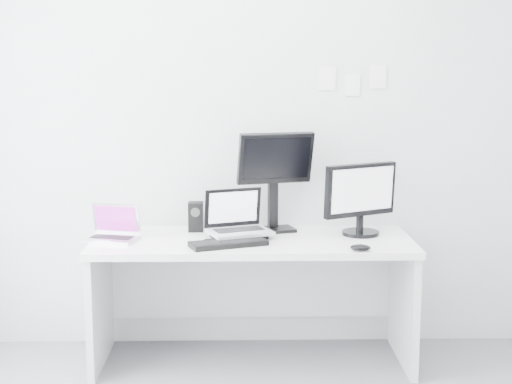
% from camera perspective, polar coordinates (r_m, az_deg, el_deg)
% --- Properties ---
extents(back_wall, '(3.60, 0.00, 3.60)m').
position_cam_1_polar(back_wall, '(4.50, -0.35, 5.17)').
color(back_wall, silver).
rests_on(back_wall, ground).
extents(desk, '(1.80, 0.70, 0.73)m').
position_cam_1_polar(desk, '(4.34, -0.27, -8.25)').
color(desk, white).
rests_on(desk, ground).
extents(macbook, '(0.32, 0.27, 0.21)m').
position_cam_1_polar(macbook, '(4.25, -10.95, -2.27)').
color(macbook, silver).
rests_on(macbook, desk).
extents(speaker, '(0.11, 0.11, 0.17)m').
position_cam_1_polar(speaker, '(4.44, -4.58, -1.88)').
color(speaker, black).
rests_on(speaker, desk).
extents(dell_laptop, '(0.41, 0.36, 0.28)m').
position_cam_1_polar(dell_laptop, '(4.23, -1.25, -1.67)').
color(dell_laptop, '#B3B6BA').
rests_on(dell_laptop, desk).
extents(rear_monitor, '(0.47, 0.28, 0.60)m').
position_cam_1_polar(rear_monitor, '(4.38, 1.40, 0.86)').
color(rear_monitor, black).
rests_on(rear_monitor, desk).
extents(samsung_monitor, '(0.51, 0.41, 0.43)m').
position_cam_1_polar(samsung_monitor, '(4.35, 7.98, -0.47)').
color(samsung_monitor, black).
rests_on(samsung_monitor, desk).
extents(keyboard, '(0.44, 0.28, 0.03)m').
position_cam_1_polar(keyboard, '(4.07, -2.10, -3.92)').
color(keyboard, black).
rests_on(keyboard, desk).
extents(mouse, '(0.12, 0.08, 0.04)m').
position_cam_1_polar(mouse, '(4.00, 7.91, -4.19)').
color(mouse, black).
rests_on(mouse, desk).
extents(wall_note_0, '(0.10, 0.00, 0.14)m').
position_cam_1_polar(wall_note_0, '(4.51, 5.43, 8.57)').
color(wall_note_0, white).
rests_on(wall_note_0, back_wall).
extents(wall_note_1, '(0.09, 0.00, 0.13)m').
position_cam_1_polar(wall_note_1, '(4.53, 7.33, 8.03)').
color(wall_note_1, white).
rests_on(wall_note_1, back_wall).
extents(wall_note_2, '(0.10, 0.00, 0.14)m').
position_cam_1_polar(wall_note_2, '(4.56, 9.23, 8.62)').
color(wall_note_2, white).
rests_on(wall_note_2, back_wall).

